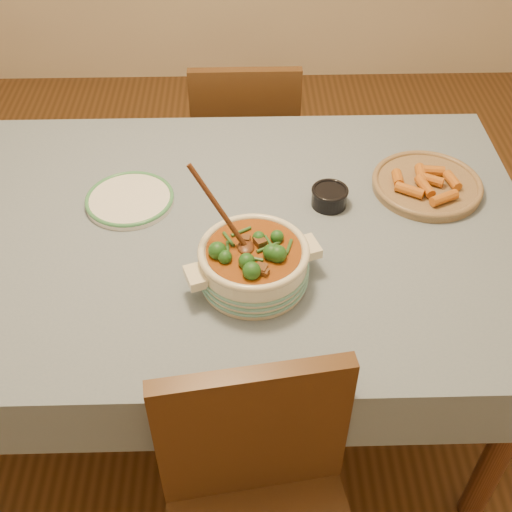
# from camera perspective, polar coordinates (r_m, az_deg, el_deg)

# --- Properties ---
(floor) EXTENTS (4.50, 4.50, 0.00)m
(floor) POSITION_cam_1_polar(r_m,az_deg,el_deg) (2.25, -2.76, -12.05)
(floor) COLOR #4B2F15
(floor) RESTS_ON ground
(dining_table) EXTENTS (1.68, 1.08, 0.76)m
(dining_table) POSITION_cam_1_polar(r_m,az_deg,el_deg) (1.75, -3.48, 0.37)
(dining_table) COLOR brown
(dining_table) RESTS_ON floor
(stew_casserole) EXTENTS (0.33, 0.32, 0.31)m
(stew_casserole) POSITION_cam_1_polar(r_m,az_deg,el_deg) (1.49, -0.22, -0.48)
(stew_casserole) COLOR #ECE5C6
(stew_casserole) RESTS_ON dining_table
(white_plate) EXTENTS (0.30, 0.30, 0.02)m
(white_plate) POSITION_cam_1_polar(r_m,az_deg,el_deg) (1.79, -11.16, 4.96)
(white_plate) COLOR white
(white_plate) RESTS_ON dining_table
(condiment_bowl) EXTENTS (0.11, 0.11, 0.05)m
(condiment_bowl) POSITION_cam_1_polar(r_m,az_deg,el_deg) (1.75, 6.56, 5.34)
(condiment_bowl) COLOR black
(condiment_bowl) RESTS_ON dining_table
(fried_plate) EXTENTS (0.36, 0.36, 0.05)m
(fried_plate) POSITION_cam_1_polar(r_m,az_deg,el_deg) (1.86, 14.97, 6.29)
(fried_plate) COLOR #9C8056
(fried_plate) RESTS_ON dining_table
(chair_far) EXTENTS (0.39, 0.39, 0.83)m
(chair_far) POSITION_cam_1_polar(r_m,az_deg,el_deg) (2.51, -0.94, 9.96)
(chair_far) COLOR #543819
(chair_far) RESTS_ON floor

